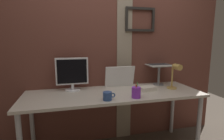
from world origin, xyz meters
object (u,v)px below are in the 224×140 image
whiteboard_panel (120,76)px  pen_cup (136,92)px  desk_lamp (175,74)px  coffee_mug (108,96)px  laptop (157,60)px  monitor (72,73)px

whiteboard_panel → pen_cup: 0.49m
pen_cup → desk_lamp: bearing=17.5°
coffee_mug → pen_cup: bearing=0.0°
desk_lamp → whiteboard_panel: bearing=153.6°
laptop → whiteboard_panel: 0.58m
laptop → desk_lamp: laptop is taller
whiteboard_panel → pen_cup: whiteboard_panel is taller
laptop → pen_cup: (-0.50, -0.52, -0.27)m
pen_cup → coffee_mug: bearing=-180.0°
whiteboard_panel → desk_lamp: 0.68m
whiteboard_panel → laptop: bearing=4.2°
monitor → desk_lamp: (1.21, -0.27, -0.02)m
laptop → whiteboard_panel: (-0.54, -0.04, -0.20)m
whiteboard_panel → coffee_mug: bearing=-119.3°
whiteboard_panel → pen_cup: size_ratio=2.29×
whiteboard_panel → coffee_mug: (-0.27, -0.48, -0.09)m
pen_cup → laptop: bearing=46.0°
desk_lamp → coffee_mug: bearing=-168.4°
desk_lamp → pen_cup: desk_lamp is taller
laptop → coffee_mug: laptop is taller
monitor → whiteboard_panel: (0.60, 0.03, -0.08)m
laptop → coffee_mug: 1.01m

